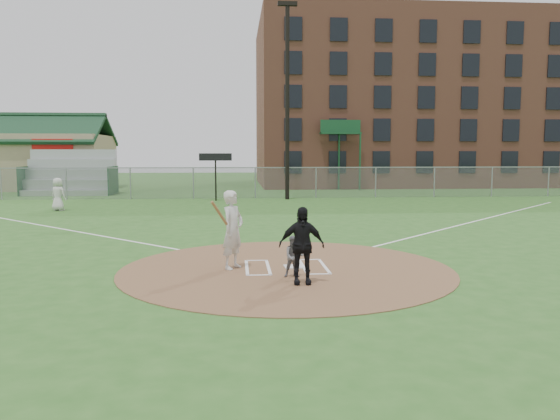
{
  "coord_description": "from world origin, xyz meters",
  "views": [
    {
      "loc": [
        -1.26,
        -13.56,
        2.93
      ],
      "look_at": [
        0.0,
        2.0,
        1.3
      ],
      "focal_mm": 35.0,
      "sensor_mm": 36.0,
      "label": 1
    }
  ],
  "objects": [
    {
      "name": "scoreboard_sign",
      "position": [
        -2.5,
        20.2,
        2.39
      ],
      "size": [
        2.0,
        0.1,
        2.93
      ],
      "color": "black",
      "rests_on": "ground"
    },
    {
      "name": "bleachers",
      "position": [
        -13.0,
        26.2,
        1.59
      ],
      "size": [
        6.08,
        3.2,
        3.2
      ],
      "color": "#B7BABF",
      "rests_on": "ground"
    },
    {
      "name": "batters_boxes",
      "position": [
        0.0,
        0.15,
        0.03
      ],
      "size": [
        2.08,
        1.88,
        0.01
      ],
      "color": "white",
      "rests_on": "dirt_circle"
    },
    {
      "name": "ground",
      "position": [
        0.0,
        0.0,
        0.0
      ],
      "size": [
        140.0,
        140.0,
        0.0
      ],
      "primitive_type": "plane",
      "color": "#2B5D20",
      "rests_on": "ground"
    },
    {
      "name": "light_pole",
      "position": [
        2.0,
        21.0,
        6.61
      ],
      "size": [
        1.2,
        0.3,
        12.22
      ],
      "color": "black",
      "rests_on": "ground"
    },
    {
      "name": "outfield_fence",
      "position": [
        0.0,
        22.0,
        1.02
      ],
      "size": [
        56.08,
        0.08,
        2.03
      ],
      "color": "slate",
      "rests_on": "ground"
    },
    {
      "name": "home_plate",
      "position": [
        0.19,
        0.11,
        0.04
      ],
      "size": [
        0.48,
        0.48,
        0.03
      ],
      "primitive_type": "cube",
      "rotation": [
        0.0,
        0.0,
        0.07
      ],
      "color": "silver",
      "rests_on": "dirt_circle"
    },
    {
      "name": "foul_line_third",
      "position": [
        -9.0,
        9.0,
        0.01
      ],
      "size": [
        17.04,
        17.04,
        0.01
      ],
      "primitive_type": "cube",
      "rotation": [
        0.0,
        0.0,
        0.79
      ],
      "color": "white",
      "rests_on": "ground"
    },
    {
      "name": "clubhouse",
      "position": [
        -18.0,
        32.99,
        2.39
      ],
      "size": [
        12.2,
        8.71,
        6.23
      ],
      "color": "tan",
      "rests_on": "ground"
    },
    {
      "name": "catcher",
      "position": [
        0.09,
        -0.98,
        0.51
      ],
      "size": [
        0.5,
        0.4,
        0.98
      ],
      "primitive_type": "imported",
      "rotation": [
        0.0,
        0.0,
        0.08
      ],
      "color": "slate",
      "rests_on": "dirt_circle"
    },
    {
      "name": "brick_warehouse",
      "position": [
        16.0,
        37.96,
        7.5
      ],
      "size": [
        30.0,
        17.17,
        15.0
      ],
      "color": "#985541",
      "rests_on": "ground"
    },
    {
      "name": "ondeck_player",
      "position": [
        -10.32,
        15.01,
        0.84
      ],
      "size": [
        0.96,
        0.81,
        1.68
      ],
      "primitive_type": "imported",
      "rotation": [
        0.0,
        0.0,
        2.75
      ],
      "color": "silver",
      "rests_on": "ground"
    },
    {
      "name": "foul_line_first",
      "position": [
        9.0,
        9.0,
        0.01
      ],
      "size": [
        17.04,
        17.04,
        0.01
      ],
      "primitive_type": "cube",
      "rotation": [
        0.0,
        0.0,
        -0.79
      ],
      "color": "white",
      "rests_on": "ground"
    },
    {
      "name": "umpire",
      "position": [
        0.18,
        -1.66,
        0.89
      ],
      "size": [
        1.03,
        0.45,
        1.73
      ],
      "primitive_type": "imported",
      "rotation": [
        0.0,
        0.0,
        -0.03
      ],
      "color": "black",
      "rests_on": "dirt_circle"
    },
    {
      "name": "dirt_circle",
      "position": [
        0.0,
        0.0,
        0.01
      ],
      "size": [
        8.4,
        8.4,
        0.02
      ],
      "primitive_type": "cylinder",
      "color": "brown",
      "rests_on": "ground"
    },
    {
      "name": "batter_at_plate",
      "position": [
        -1.35,
        0.09,
        1.01
      ],
      "size": [
        0.93,
        1.07,
        1.98
      ],
      "color": "silver",
      "rests_on": "dirt_circle"
    }
  ]
}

